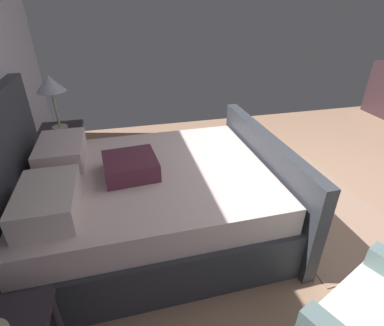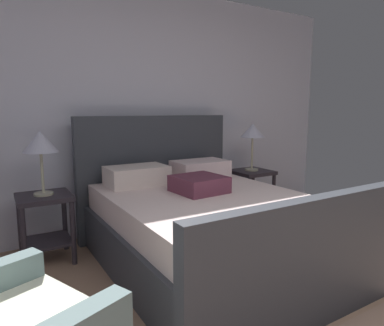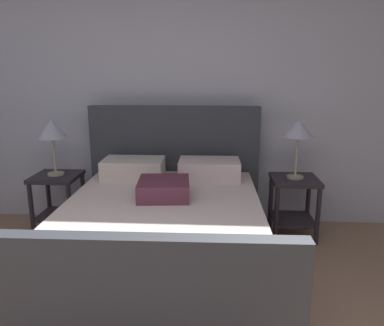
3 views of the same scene
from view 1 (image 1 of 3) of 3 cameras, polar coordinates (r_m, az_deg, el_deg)
name	(u,v)px [view 1 (image 1 of 3)]	position (r m, az deg, el deg)	size (l,w,h in m)	color
ground_plane	(322,200)	(3.40, 23.67, -6.53)	(4.93, 5.95, 0.02)	#A37C61
bed	(145,199)	(2.55, -9.00, -6.76)	(1.73, 2.16, 1.27)	#35393F
nightstand_right	(64,144)	(3.61, -23.35, 3.28)	(0.44, 0.44, 0.60)	#2B242B
table_lamp_right	(50,85)	(3.40, -25.56, 13.28)	(0.29, 0.29, 0.56)	#B7B293
area_rug	(314,203)	(3.29, 22.37, -7.14)	(1.83, 1.03, 0.01)	tan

